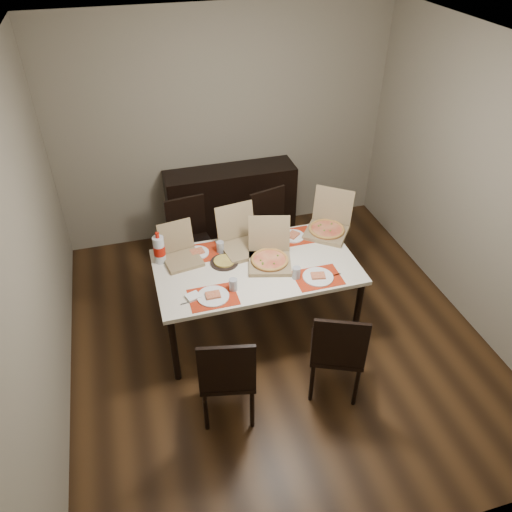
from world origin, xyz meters
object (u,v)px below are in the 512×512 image
chair_near_left (227,374)px  sideboard (231,204)px  dining_table (256,271)px  chair_near_right (337,350)px  chair_far_left (190,238)px  soda_bottle (159,250)px  pizza_box_center (270,257)px  dip_bowl (258,249)px  chair_far_right (273,229)px

chair_near_left → sideboard: bearing=75.8°
dining_table → chair_near_right: chair_near_right is taller
sideboard → chair_far_left: 0.89m
sideboard → chair_near_left: (-0.64, -2.53, 0.06)m
chair_near_left → soda_bottle: (-0.32, 1.23, 0.37)m
dining_table → chair_near_right: bearing=-66.8°
sideboard → dining_table: (-0.15, -1.59, 0.23)m
sideboard → pizza_box_center: pizza_box_center is taller
chair_near_left → dip_bowl: 1.32m
chair_near_right → chair_far_left: size_ratio=1.00×
chair_far_left → chair_far_right: 0.89m
chair_far_right → soda_bottle: 1.42m
chair_near_left → chair_far_left: same height
sideboard → chair_near_right: (0.26, -2.53, 0.06)m
sideboard → chair_near_left: chair_near_left is taller
sideboard → soda_bottle: soda_bottle is taller
dining_table → chair_near_right: (0.41, -0.95, -0.17)m
chair_far_left → dip_bowl: bearing=-53.6°
chair_near_right → pizza_box_center: bearing=106.1°
pizza_box_center → soda_bottle: pizza_box_center is taller
sideboard → chair_near_left: bearing=-104.2°
dining_table → soda_bottle: size_ratio=5.75×
chair_near_left → soda_bottle: bearing=104.5°
chair_near_right → dip_bowl: bearing=105.6°
sideboard → chair_far_left: chair_far_left is taller
chair_far_left → pizza_box_center: 1.14m
chair_near_left → dip_bowl: (0.58, 1.16, 0.25)m
chair_near_left → dip_bowl: size_ratio=8.59×
chair_far_left → pizza_box_center: (0.58, -0.93, 0.30)m
chair_near_left → chair_far_right: (0.93, 1.81, 0.00)m
sideboard → chair_near_right: size_ratio=1.61×
dining_table → chair_far_right: size_ratio=1.94×
sideboard → dining_table: size_ratio=0.83×
chair_near_left → soda_bottle: soda_bottle is taller
dining_table → chair_far_right: bearing=63.3°
chair_far_right → soda_bottle: (-1.25, -0.58, 0.37)m
chair_far_left → soda_bottle: 0.83m
chair_far_right → pizza_box_center: (-0.30, -0.85, 0.30)m
chair_near_right → pizza_box_center: (-0.28, 0.95, 0.30)m
sideboard → chair_near_right: chair_near_right is taller
chair_near_left → pizza_box_center: 1.18m
chair_near_left → pizza_box_center: (0.62, 0.95, 0.30)m
soda_bottle → dip_bowl: bearing=-4.7°
chair_near_right → chair_near_left: bearing=179.8°
chair_far_right → pizza_box_center: pizza_box_center is taller
sideboard → chair_near_right: bearing=-84.2°
dining_table → soda_bottle: bearing=160.6°
dining_table → chair_near_right: size_ratio=1.94×
chair_far_right → dip_bowl: 0.78m
chair_far_right → dip_bowl: chair_far_right is taller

